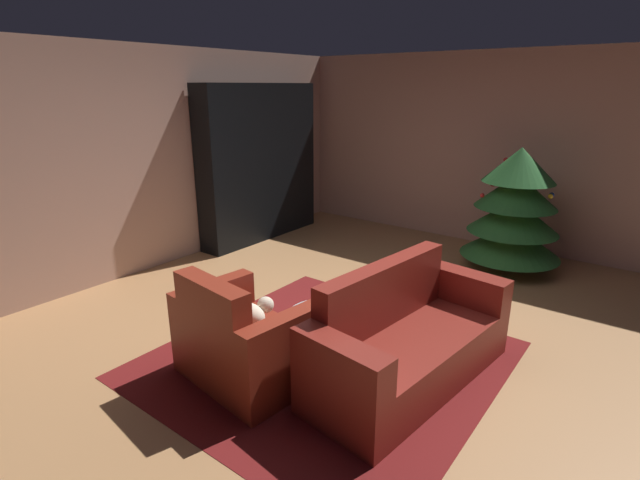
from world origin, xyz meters
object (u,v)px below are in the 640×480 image
at_px(coffee_table, 327,320).
at_px(book_stack_on_table, 326,309).
at_px(bottle_on_table, 350,304).
at_px(decorated_tree, 514,210).
at_px(couch_red, 406,343).
at_px(armchair_red, 243,342).
at_px(bookshelf_unit, 266,166).

bearing_deg(coffee_table, book_stack_on_table, 159.79).
bearing_deg(bottle_on_table, decorated_tree, 82.10).
distance_m(couch_red, decorated_tree, 2.87).
height_order(coffee_table, book_stack_on_table, book_stack_on_table).
bearing_deg(coffee_table, decorated_tree, 79.94).
relative_size(armchair_red, bottle_on_table, 4.73).
bearing_deg(book_stack_on_table, armchair_red, -121.63).
bearing_deg(coffee_table, bottle_on_table, 42.29).
xyz_separation_m(coffee_table, decorated_tree, (0.54, 3.02, 0.37)).
distance_m(bookshelf_unit, book_stack_on_table, 3.61).
xyz_separation_m(armchair_red, bottle_on_table, (0.51, 0.69, 0.20)).
relative_size(coffee_table, book_stack_on_table, 3.21).
xyz_separation_m(bookshelf_unit, book_stack_on_table, (2.75, -2.26, -0.59)).
relative_size(coffee_table, decorated_tree, 0.44).
bearing_deg(couch_red, book_stack_on_table, -164.42).
bearing_deg(armchair_red, couch_red, 37.33).
height_order(armchair_red, decorated_tree, decorated_tree).
distance_m(armchair_red, couch_red, 1.23).
xyz_separation_m(armchair_red, couch_red, (0.98, 0.75, -0.01)).
height_order(bookshelf_unit, bottle_on_table, bookshelf_unit).
bearing_deg(book_stack_on_table, couch_red, 15.58).
bearing_deg(armchair_red, book_stack_on_table, 58.37).
height_order(bookshelf_unit, decorated_tree, bookshelf_unit).
bearing_deg(decorated_tree, book_stack_on_table, -100.44).
bearing_deg(coffee_table, armchair_red, -123.37).
height_order(bookshelf_unit, coffee_table, bookshelf_unit).
distance_m(armchair_red, bottle_on_table, 0.88).
bearing_deg(couch_red, bookshelf_unit, 148.34).
xyz_separation_m(bookshelf_unit, armchair_red, (2.40, -2.83, -0.74)).
relative_size(armchair_red, coffee_table, 1.64).
relative_size(bookshelf_unit, book_stack_on_table, 10.69).
height_order(armchair_red, coffee_table, armchair_red).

